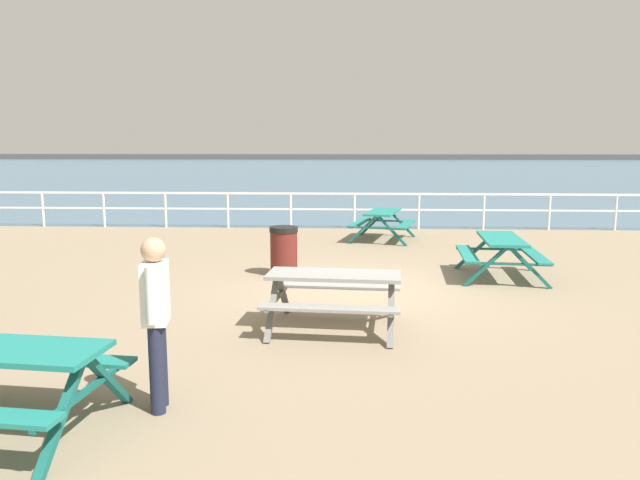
% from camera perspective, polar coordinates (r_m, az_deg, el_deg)
% --- Properties ---
extents(ground_plane, '(30.00, 24.00, 0.20)m').
position_cam_1_polar(ground_plane, '(10.61, 3.47, -5.21)').
color(ground_plane, gray).
extents(sea_band, '(142.00, 90.00, 0.01)m').
position_cam_1_polar(sea_band, '(63.08, 3.03, 6.70)').
color(sea_band, '#476B84').
rests_on(sea_band, ground).
extents(distant_shoreline, '(142.00, 6.00, 1.80)m').
position_cam_1_polar(distant_shoreline, '(106.06, 2.99, 7.62)').
color(distant_shoreline, '#4C4C47').
rests_on(distant_shoreline, ground).
extents(seaward_railing, '(23.07, 0.07, 1.08)m').
position_cam_1_polar(seaward_railing, '(18.12, 3.27, 3.43)').
color(seaward_railing, white).
rests_on(seaward_railing, ground).
extents(picnic_table_near_right, '(1.94, 1.69, 0.80)m').
position_cam_1_polar(picnic_table_near_right, '(6.02, -27.91, -10.63)').
color(picnic_table_near_right, '#1E7A70').
rests_on(picnic_table_near_right, ground).
extents(picnic_table_mid_centre, '(1.87, 2.09, 0.80)m').
position_cam_1_polar(picnic_table_mid_centre, '(15.99, 5.94, 2.06)').
color(picnic_table_mid_centre, '#1E7A70').
rests_on(picnic_table_mid_centre, ground).
extents(picnic_table_far_left, '(1.91, 1.67, 0.80)m').
position_cam_1_polar(picnic_table_far_left, '(8.23, 1.32, -4.46)').
color(picnic_table_far_left, gray).
rests_on(picnic_table_far_left, ground).
extents(picnic_table_far_right, '(1.66, 1.91, 0.80)m').
position_cam_1_polar(picnic_table_far_right, '(11.86, 16.73, -0.68)').
color(picnic_table_far_right, '#1E7A70').
rests_on(picnic_table_far_right, ground).
extents(visitor, '(0.27, 0.53, 1.66)m').
position_cam_1_polar(visitor, '(5.87, -15.22, -6.65)').
color(visitor, '#1E2338').
rests_on(visitor, ground).
extents(litter_bin, '(0.55, 0.55, 0.95)m').
position_cam_1_polar(litter_bin, '(11.61, -3.43, -1.04)').
color(litter_bin, '#591E19').
rests_on(litter_bin, ground).
extents(rope_coil, '(0.55, 0.55, 0.11)m').
position_cam_1_polar(rope_coil, '(16.65, 16.86, 0.16)').
color(rope_coil, tan).
rests_on(rope_coil, ground).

